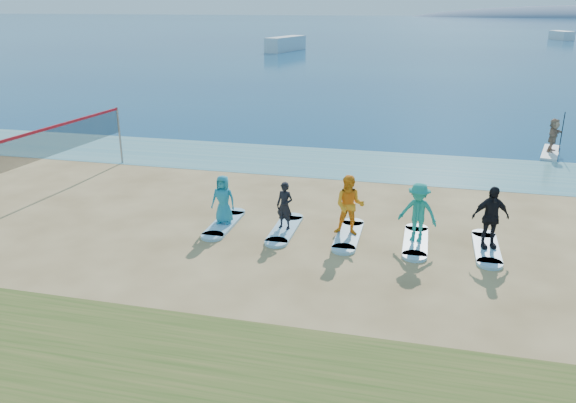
% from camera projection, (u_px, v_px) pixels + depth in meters
% --- Properties ---
extents(ground, '(600.00, 600.00, 0.00)m').
position_uv_depth(ground, '(307.00, 267.00, 15.16)').
color(ground, tan).
rests_on(ground, ground).
extents(shallow_water, '(600.00, 600.00, 0.00)m').
position_uv_depth(shallow_water, '(356.00, 164.00, 24.77)').
color(shallow_water, teal).
rests_on(shallow_water, ground).
extents(ocean, '(600.00, 600.00, 0.00)m').
position_uv_depth(ocean, '(422.00, 27.00, 161.58)').
color(ocean, navy).
rests_on(ocean, ground).
extents(volleyball_net, '(0.88, 9.06, 2.50)m').
position_uv_depth(volleyball_net, '(45.00, 144.00, 20.34)').
color(volleyball_net, gray).
rests_on(volleyball_net, ground).
extents(paddleboard, '(1.38, 3.08, 0.12)m').
position_uv_depth(paddleboard, '(550.00, 152.00, 26.48)').
color(paddleboard, silver).
rests_on(paddleboard, ground).
extents(paddleboarder, '(1.00, 1.51, 1.56)m').
position_uv_depth(paddleboarder, '(553.00, 135.00, 26.20)').
color(paddleboarder, tan).
rests_on(paddleboarder, paddleboard).
extents(boat_offshore_a, '(4.24, 9.38, 2.04)m').
position_uv_depth(boat_offshore_a, '(286.00, 51.00, 82.54)').
color(boat_offshore_a, silver).
rests_on(boat_offshore_a, ground).
extents(boat_offshore_b, '(3.80, 6.19, 1.63)m').
position_uv_depth(boat_offshore_b, '(561.00, 40.00, 107.23)').
color(boat_offshore_b, silver).
rests_on(boat_offshore_b, ground).
extents(surfboard_0, '(0.70, 2.20, 0.09)m').
position_uv_depth(surfboard_0, '(224.00, 224.00, 18.00)').
color(surfboard_0, '#8EC3DC').
rests_on(surfboard_0, ground).
extents(student_0, '(0.77, 0.50, 1.56)m').
position_uv_depth(student_0, '(223.00, 199.00, 17.72)').
color(student_0, teal).
rests_on(student_0, surfboard_0).
extents(surfboard_1, '(0.70, 2.20, 0.09)m').
position_uv_depth(surfboard_1, '(285.00, 229.00, 17.55)').
color(surfboard_1, '#8EC3DC').
rests_on(surfboard_1, ground).
extents(student_1, '(0.62, 0.49, 1.49)m').
position_uv_depth(student_1, '(285.00, 206.00, 17.28)').
color(student_1, black).
rests_on(student_1, surfboard_1).
extents(surfboard_2, '(0.70, 2.20, 0.09)m').
position_uv_depth(surfboard_2, '(348.00, 235.00, 17.10)').
color(surfboard_2, '#8EC3DC').
rests_on(surfboard_2, ground).
extents(student_2, '(0.90, 0.71, 1.85)m').
position_uv_depth(student_2, '(350.00, 205.00, 16.77)').
color(student_2, orange).
rests_on(student_2, surfboard_2).
extents(surfboard_3, '(0.70, 2.20, 0.09)m').
position_uv_depth(surfboard_3, '(416.00, 242.00, 16.65)').
color(surfboard_3, '#8EC3DC').
rests_on(surfboard_3, ground).
extents(student_3, '(1.28, 0.95, 1.77)m').
position_uv_depth(student_3, '(418.00, 212.00, 16.34)').
color(student_3, teal).
rests_on(student_3, surfboard_3).
extents(surfboard_4, '(0.70, 2.20, 0.09)m').
position_uv_depth(surfboard_4, '(486.00, 248.00, 16.20)').
color(surfboard_4, '#8EC3DC').
rests_on(surfboard_4, ground).
extents(student_4, '(1.16, 0.75, 1.83)m').
position_uv_depth(student_4, '(490.00, 217.00, 15.88)').
color(student_4, black).
rests_on(student_4, surfboard_4).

